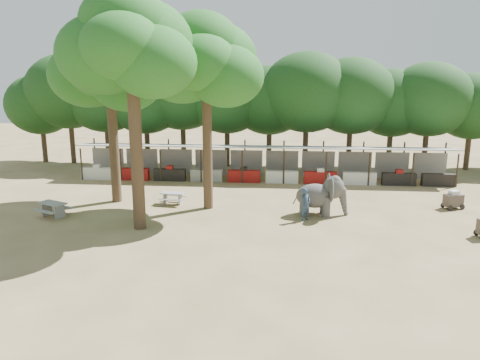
# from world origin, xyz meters

# --- Properties ---
(ground) EXTENTS (100.00, 100.00, 0.00)m
(ground) POSITION_xyz_m (0.00, 0.00, 0.00)
(ground) COLOR brown
(ground) RESTS_ON ground
(vendor_stalls) EXTENTS (28.00, 2.99, 2.80)m
(vendor_stalls) POSITION_xyz_m (-0.00, 13.84, 1.18)
(vendor_stalls) COLOR #A2A4AA
(vendor_stalls) RESTS_ON ground
(yard_tree_left) EXTENTS (7.10, 6.90, 11.02)m
(yard_tree_left) POSITION_xyz_m (-9.13, 7.19, 8.20)
(yard_tree_left) COLOR #332316
(yard_tree_left) RESTS_ON ground
(yard_tree_center) EXTENTS (7.10, 6.90, 12.04)m
(yard_tree_center) POSITION_xyz_m (-6.13, 2.19, 9.21)
(yard_tree_center) COLOR #332316
(yard_tree_center) RESTS_ON ground
(yard_tree_back) EXTENTS (7.10, 6.90, 11.36)m
(yard_tree_back) POSITION_xyz_m (-3.13, 6.19, 8.54)
(yard_tree_back) COLOR #332316
(yard_tree_back) RESTS_ON ground
(backdrop_trees) EXTENTS (46.46, 5.95, 8.33)m
(backdrop_trees) POSITION_xyz_m (0.00, 19.00, 5.51)
(backdrop_trees) COLOR #332316
(backdrop_trees) RESTS_ON ground
(elephant) EXTENTS (3.02, 2.32, 2.32)m
(elephant) POSITION_xyz_m (3.63, 5.19, 1.16)
(elephant) COLOR #3C3A3A
(elephant) RESTS_ON ground
(handler) EXTENTS (0.77, 0.79, 1.84)m
(handler) POSITION_xyz_m (2.69, 4.06, 0.92)
(handler) COLOR #26384C
(handler) RESTS_ON ground
(picnic_table_near) EXTENTS (2.11, 2.03, 0.82)m
(picnic_table_near) POSITION_xyz_m (-11.49, 3.53, 0.54)
(picnic_table_near) COLOR gray
(picnic_table_near) RESTS_ON ground
(picnic_table_far) EXTENTS (1.57, 1.44, 0.73)m
(picnic_table_far) POSITION_xyz_m (-5.32, 6.68, 0.48)
(picnic_table_far) COLOR gray
(picnic_table_far) RESTS_ON ground
(cart_back) EXTENTS (1.33, 1.10, 1.11)m
(cart_back) POSITION_xyz_m (11.61, 7.14, 0.55)
(cart_back) COLOR #3B302A
(cart_back) RESTS_ON ground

